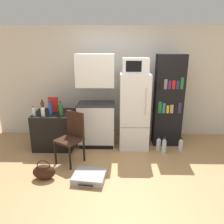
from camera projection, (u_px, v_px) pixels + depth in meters
ground_plane at (127, 181)px, 3.48m from camera, size 24.00×24.00×0.00m
wall_back at (133, 83)px, 5.02m from camera, size 6.40×0.10×2.48m
side_table at (55, 129)px, 4.59m from camera, size 0.81×0.70×0.74m
kitchen_hutch at (96, 105)px, 4.52m from camera, size 0.77×0.51×1.91m
refrigerator at (134, 111)px, 4.49m from camera, size 0.59×0.63×1.54m
microwave at (135, 66)px, 4.22m from camera, size 0.50×0.35×0.30m
bookshelf at (168, 101)px, 4.55m from camera, size 0.57×0.35×1.91m
bottle_green_tall at (61, 110)px, 4.27m from camera, size 0.08×0.08×0.29m
bottle_amber_beer at (42, 105)px, 4.70m from camera, size 0.08×0.08×0.20m
bottle_blue_soda at (50, 109)px, 4.31m from camera, size 0.08×0.08×0.30m
bottle_clear_short at (34, 112)px, 4.26m from camera, size 0.06×0.06×0.19m
bottle_milk_white at (43, 112)px, 4.24m from camera, size 0.08×0.08×0.20m
cereal_box at (53, 104)px, 4.52m from camera, size 0.19×0.07×0.30m
chair at (72, 133)px, 3.94m from camera, size 0.55×0.55×0.93m
suitcase_large_flat at (89, 177)px, 3.48m from camera, size 0.55×0.49×0.12m
handbag at (44, 172)px, 3.50m from camera, size 0.36×0.20×0.33m
water_bottle_front at (181, 145)px, 4.45m from camera, size 0.09×0.09×0.28m
water_bottle_middle at (164, 146)px, 4.35m from camera, size 0.09×0.09×0.33m
water_bottle_back at (158, 144)px, 4.47m from camera, size 0.09×0.09×0.29m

